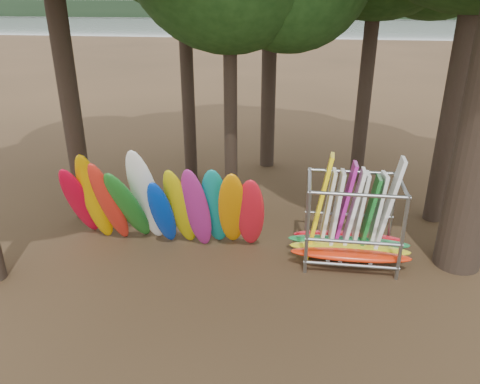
# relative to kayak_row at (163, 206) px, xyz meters

# --- Properties ---
(ground) EXTENTS (120.00, 120.00, 0.00)m
(ground) POSITION_rel_kayak_row_xyz_m (2.62, -0.46, -1.33)
(ground) COLOR #47331E
(ground) RESTS_ON ground
(lake) EXTENTS (160.00, 160.00, 0.00)m
(lake) POSITION_rel_kayak_row_xyz_m (2.62, 59.54, -1.33)
(lake) COLOR gray
(lake) RESTS_ON ground
(far_shore) EXTENTS (160.00, 4.00, 4.00)m
(far_shore) POSITION_rel_kayak_row_xyz_m (2.62, 109.54, 0.67)
(far_shore) COLOR black
(far_shore) RESTS_ON ground
(kayak_row) EXTENTS (5.47, 2.14, 3.16)m
(kayak_row) POSITION_rel_kayak_row_xyz_m (0.00, 0.00, 0.00)
(kayak_row) COLOR red
(kayak_row) RESTS_ON ground
(storage_rack) EXTENTS (3.18, 1.50, 2.84)m
(storage_rack) POSITION_rel_kayak_row_xyz_m (4.85, 0.21, -0.30)
(storage_rack) COLOR gray
(storage_rack) RESTS_ON ground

